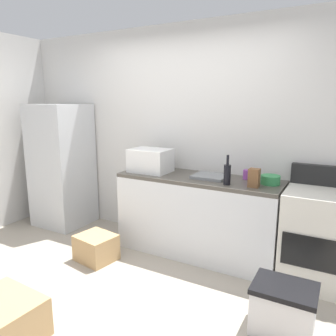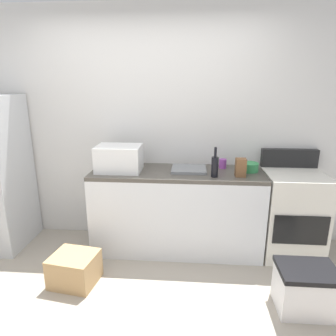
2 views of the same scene
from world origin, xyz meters
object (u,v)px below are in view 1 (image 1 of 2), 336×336
(coffee_mug, at_px, (247,175))
(stove_oven, at_px, (316,236))
(refrigerator, at_px, (62,165))
(wine_bottle, at_px, (227,174))
(knife_block, at_px, (254,178))
(microwave, at_px, (150,160))
(mixing_bowl, at_px, (270,180))
(cardboard_box_medium, at_px, (4,319))
(storage_bin, at_px, (283,308))
(cardboard_box_large, at_px, (96,248))

(coffee_mug, bearing_deg, stove_oven, -11.37)
(stove_oven, bearing_deg, refrigerator, -179.03)
(wine_bottle, xyz_separation_m, knife_block, (0.26, 0.04, -0.02))
(refrigerator, height_order, coffee_mug, refrigerator)
(microwave, height_order, coffee_mug, microwave)
(coffee_mug, distance_m, mixing_bowl, 0.28)
(microwave, xyz_separation_m, wine_bottle, (0.98, -0.13, -0.03))
(microwave, distance_m, wine_bottle, 0.99)
(cardboard_box_medium, relative_size, storage_bin, 1.21)
(stove_oven, bearing_deg, mixing_bowl, 173.70)
(stove_oven, distance_m, cardboard_box_large, 2.26)
(coffee_mug, height_order, cardboard_box_large, coffee_mug)
(refrigerator, height_order, wine_bottle, refrigerator)
(stove_oven, distance_m, storage_bin, 0.93)
(cardboard_box_medium, bearing_deg, mixing_bowl, 54.05)
(refrigerator, height_order, knife_block, refrigerator)
(knife_block, relative_size, mixing_bowl, 0.95)
(wine_bottle, relative_size, mixing_bowl, 1.58)
(mixing_bowl, bearing_deg, storage_bin, -70.25)
(microwave, relative_size, mixing_bowl, 2.42)
(stove_oven, relative_size, microwave, 2.39)
(cardboard_box_large, bearing_deg, refrigerator, 150.66)
(knife_block, bearing_deg, coffee_mug, 117.58)
(refrigerator, distance_m, mixing_bowl, 2.81)
(stove_oven, height_order, storage_bin, stove_oven)
(stove_oven, bearing_deg, coffee_mug, 168.63)
(stove_oven, bearing_deg, cardboard_box_medium, -134.53)
(storage_bin, bearing_deg, knife_block, 121.26)
(knife_block, height_order, cardboard_box_medium, knife_block)
(microwave, xyz_separation_m, knife_block, (1.24, -0.09, -0.05))
(cardboard_box_large, height_order, cardboard_box_medium, cardboard_box_medium)
(refrigerator, bearing_deg, stove_oven, 0.97)
(knife_block, bearing_deg, wine_bottle, -171.04)
(wine_bottle, bearing_deg, cardboard_box_medium, -121.18)
(microwave, distance_m, cardboard_box_medium, 2.10)
(wine_bottle, distance_m, cardboard_box_large, 1.64)
(coffee_mug, xyz_separation_m, mixing_bowl, (0.27, -0.10, -0.00))
(refrigerator, xyz_separation_m, storage_bin, (3.14, -0.83, -0.65))
(refrigerator, distance_m, stove_oven, 3.29)
(microwave, bearing_deg, refrigerator, -179.36)
(refrigerator, relative_size, coffee_mug, 16.77)
(wine_bottle, bearing_deg, coffee_mug, 71.01)
(coffee_mug, height_order, cardboard_box_medium, coffee_mug)
(refrigerator, xyz_separation_m, mixing_bowl, (2.80, 0.11, 0.11))
(microwave, bearing_deg, cardboard_box_large, -114.58)
(mixing_bowl, height_order, cardboard_box_medium, mixing_bowl)
(coffee_mug, bearing_deg, cardboard_box_large, -148.78)
(mixing_bowl, relative_size, cardboard_box_large, 0.48)
(refrigerator, distance_m, microwave, 1.46)
(stove_oven, relative_size, storage_bin, 2.39)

